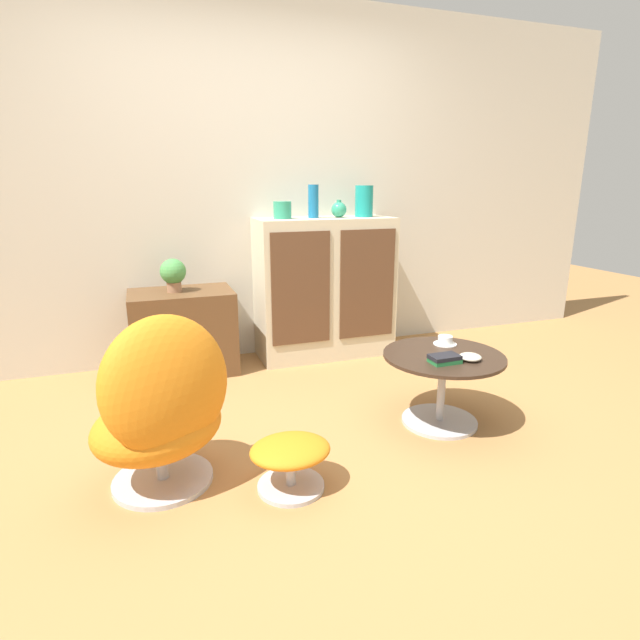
# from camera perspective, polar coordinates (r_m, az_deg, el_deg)

# --- Properties ---
(ground_plane) EXTENTS (12.00, 12.00, 0.00)m
(ground_plane) POSITION_cam_1_polar(r_m,az_deg,el_deg) (2.62, -0.17, -14.79)
(ground_plane) COLOR #A87542
(wall_back) EXTENTS (6.40, 0.06, 2.60)m
(wall_back) POSITION_cam_1_polar(r_m,az_deg,el_deg) (3.86, -8.65, 14.97)
(wall_back) COLOR beige
(wall_back) RESTS_ON ground_plane
(sideboard) EXTENTS (1.04, 0.43, 1.07)m
(sideboard) POSITION_cam_1_polar(r_m,az_deg,el_deg) (3.85, 0.56, 3.67)
(sideboard) COLOR beige
(sideboard) RESTS_ON ground_plane
(tv_console) EXTENTS (0.71, 0.48, 0.59)m
(tv_console) POSITION_cam_1_polar(r_m,az_deg,el_deg) (3.67, -15.32, -1.32)
(tv_console) COLOR brown
(tv_console) RESTS_ON ground_plane
(egg_chair) EXTENTS (0.76, 0.74, 0.82)m
(egg_chair) POSITION_cam_1_polar(r_m,az_deg,el_deg) (2.28, -17.52, -9.49)
(egg_chair) COLOR #B7B7BC
(egg_chair) RESTS_ON ground_plane
(ottoman) EXTENTS (0.36, 0.31, 0.23)m
(ottoman) POSITION_cam_1_polar(r_m,az_deg,el_deg) (2.27, -3.41, -15.26)
(ottoman) COLOR #B7B7BC
(ottoman) RESTS_ON ground_plane
(coffee_table) EXTENTS (0.66, 0.66, 0.41)m
(coffee_table) POSITION_cam_1_polar(r_m,az_deg,el_deg) (2.87, 13.79, -6.39)
(coffee_table) COLOR #B7B7BC
(coffee_table) RESTS_ON ground_plane
(vase_leftmost) EXTENTS (0.13, 0.13, 0.12)m
(vase_leftmost) POSITION_cam_1_polar(r_m,az_deg,el_deg) (3.68, -4.32, 12.42)
(vase_leftmost) COLOR #2D8E6B
(vase_leftmost) RESTS_ON sideboard
(vase_inner_left) EXTENTS (0.08, 0.08, 0.24)m
(vase_inner_left) POSITION_cam_1_polar(r_m,az_deg,el_deg) (3.75, -0.77, 13.40)
(vase_inner_left) COLOR #196699
(vase_inner_left) RESTS_ON sideboard
(vase_inner_right) EXTENTS (0.11, 0.11, 0.13)m
(vase_inner_right) POSITION_cam_1_polar(r_m,az_deg,el_deg) (3.82, 2.17, 12.50)
(vase_inner_right) COLOR #2D8E6B
(vase_inner_right) RESTS_ON sideboard
(vase_rightmost) EXTENTS (0.14, 0.14, 0.23)m
(vase_rightmost) POSITION_cam_1_polar(r_m,az_deg,el_deg) (3.90, 5.06, 13.37)
(vase_rightmost) COLOR teal
(vase_rightmost) RESTS_ON sideboard
(potted_plant) EXTENTS (0.17, 0.17, 0.23)m
(potted_plant) POSITION_cam_1_polar(r_m,az_deg,el_deg) (3.58, -16.44, 5.16)
(potted_plant) COLOR #996B4C
(potted_plant) RESTS_ON tv_console
(teacup) EXTENTS (0.13, 0.13, 0.05)m
(teacup) POSITION_cam_1_polar(r_m,az_deg,el_deg) (2.99, 14.11, -2.35)
(teacup) COLOR white
(teacup) RESTS_ON coffee_table
(book_stack) EXTENTS (0.16, 0.10, 0.04)m
(book_stack) POSITION_cam_1_polar(r_m,az_deg,el_deg) (2.69, 14.05, -4.33)
(book_stack) COLOR #237038
(book_stack) RESTS_ON coffee_table
(bowl) EXTENTS (0.12, 0.12, 0.04)m
(bowl) POSITION_cam_1_polar(r_m,az_deg,el_deg) (2.76, 16.79, -4.07)
(bowl) COLOR beige
(bowl) RESTS_ON coffee_table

